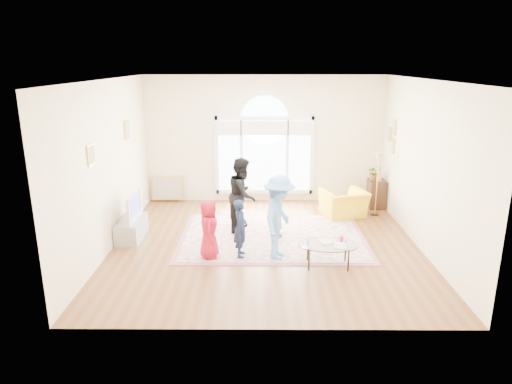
{
  "coord_description": "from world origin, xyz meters",
  "views": [
    {
      "loc": [
        -0.14,
        -8.45,
        3.53
      ],
      "look_at": [
        -0.2,
        0.3,
        1.0
      ],
      "focal_mm": 32.0,
      "sensor_mm": 36.0,
      "label": 1
    }
  ],
  "objects_px": {
    "television": "(130,206)",
    "coffee_table": "(328,245)",
    "area_rug": "(273,237)",
    "tv_console": "(132,229)",
    "armchair": "(344,203)"
  },
  "relations": [
    {
      "from": "television",
      "to": "armchair",
      "type": "bearing_deg",
      "value": 17.3
    },
    {
      "from": "area_rug",
      "to": "coffee_table",
      "type": "relative_size",
      "value": 3.26
    },
    {
      "from": "armchair",
      "to": "area_rug",
      "type": "bearing_deg",
      "value": 20.9
    },
    {
      "from": "television",
      "to": "coffee_table",
      "type": "height_order",
      "value": "television"
    },
    {
      "from": "tv_console",
      "to": "coffee_table",
      "type": "height_order",
      "value": "coffee_table"
    },
    {
      "from": "area_rug",
      "to": "armchair",
      "type": "xyz_separation_m",
      "value": [
        1.71,
        1.34,
        0.3
      ]
    },
    {
      "from": "area_rug",
      "to": "tv_console",
      "type": "distance_m",
      "value": 2.91
    },
    {
      "from": "area_rug",
      "to": "television",
      "type": "xyz_separation_m",
      "value": [
        -2.89,
        -0.1,
        0.69
      ]
    },
    {
      "from": "area_rug",
      "to": "tv_console",
      "type": "relative_size",
      "value": 3.6
    },
    {
      "from": "tv_console",
      "to": "television",
      "type": "xyz_separation_m",
      "value": [
        0.01,
        -0.0,
        0.49
      ]
    },
    {
      "from": "tv_console",
      "to": "armchair",
      "type": "distance_m",
      "value": 4.83
    },
    {
      "from": "coffee_table",
      "to": "television",
      "type": "bearing_deg",
      "value": 164.19
    },
    {
      "from": "coffee_table",
      "to": "armchair",
      "type": "relative_size",
      "value": 1.15
    },
    {
      "from": "area_rug",
      "to": "armchair",
      "type": "relative_size",
      "value": 3.76
    },
    {
      "from": "area_rug",
      "to": "coffee_table",
      "type": "distance_m",
      "value": 1.72
    }
  ]
}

